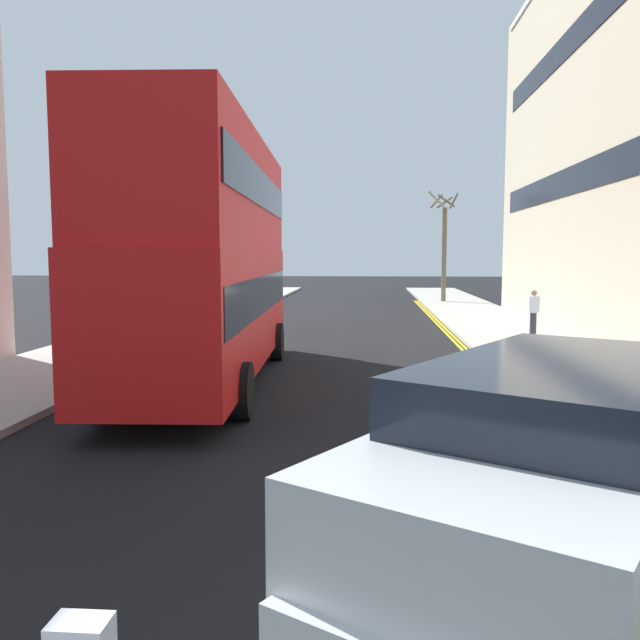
{
  "coord_description": "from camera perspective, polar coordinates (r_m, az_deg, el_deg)",
  "views": [
    {
      "loc": [
        1.36,
        -0.38,
        2.93
      ],
      "look_at": [
        0.5,
        11.0,
        1.8
      ],
      "focal_mm": 36.9,
      "sensor_mm": 36.0,
      "label": 1
    }
  ],
  "objects": [
    {
      "name": "kerb_line_inner",
      "position": [
        14.95,
        15.42,
        -5.83
      ],
      "size": [
        0.1,
        56.0,
        0.01
      ],
      "primitive_type": "cube",
      "color": "yellow",
      "rests_on": "ground"
    },
    {
      "name": "taxi_minivan",
      "position": [
        5.49,
        19.45,
        -14.51
      ],
      "size": [
        4.08,
        5.08,
        2.12
      ],
      "color": "silver",
      "rests_on": "ground"
    },
    {
      "name": "sidewalk_left",
      "position": [
        18.39,
        -21.1,
        -3.67
      ],
      "size": [
        4.0,
        80.0,
        0.14
      ],
      "primitive_type": "cube",
      "color": "#ADA89E",
      "rests_on": "ground"
    },
    {
      "name": "sidewalk_right",
      "position": [
        17.4,
        21.49,
        -4.2
      ],
      "size": [
        4.0,
        80.0,
        0.14
      ],
      "primitive_type": "cube",
      "color": "#ADA89E",
      "rests_on": "ground"
    },
    {
      "name": "street_tree_near",
      "position": [
        40.38,
        10.69,
        6.4
      ],
      "size": [
        1.75,
        1.88,
        6.6
      ],
      "color": "#6B6047",
      "rests_on": "sidewalk_right"
    },
    {
      "name": "double_decker_bus_away",
      "position": [
        15.1,
        -9.72,
        5.96
      ],
      "size": [
        3.17,
        10.91,
        5.64
      ],
      "color": "red",
      "rests_on": "ground"
    },
    {
      "name": "kerb_line_outer",
      "position": [
        14.98,
        16.02,
        -5.82
      ],
      "size": [
        0.1,
        56.0,
        0.01
      ],
      "primitive_type": "cube",
      "color": "yellow",
      "rests_on": "ground"
    },
    {
      "name": "pedestrian_far",
      "position": [
        23.24,
        18.02,
        0.59
      ],
      "size": [
        0.34,
        0.22,
        1.62
      ],
      "color": "#2D2D38",
      "rests_on": "sidewalk_right"
    }
  ]
}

